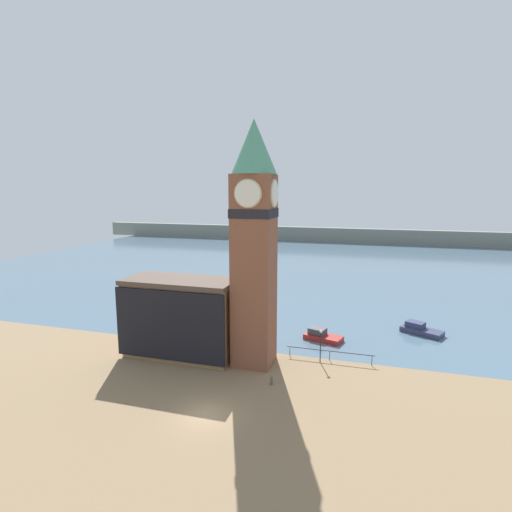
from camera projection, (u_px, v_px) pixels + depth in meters
name	position (u px, v px, depth m)	size (l,w,h in m)	color
ground_plane	(205.00, 416.00, 32.39)	(160.00, 160.00, 0.00)	#846B4C
water	(321.00, 261.00, 102.39)	(160.00, 120.00, 0.00)	slate
far_shoreline	(336.00, 235.00, 139.84)	(180.00, 3.00, 5.00)	gray
pier_railing	(330.00, 352.00, 42.82)	(9.33, 0.08, 1.09)	#333338
clock_tower	(254.00, 239.00, 40.25)	(4.55, 4.55, 24.94)	brown
pier_building	(181.00, 317.00, 43.82)	(12.31, 5.81, 8.62)	#9E754C
boat_near	(322.00, 336.00, 48.77)	(4.93, 3.34, 1.39)	maroon
boat_far	(420.00, 330.00, 50.96)	(5.39, 4.21, 1.39)	#333856
mooring_bollard_near	(272.00, 380.00, 37.55)	(0.27, 0.27, 0.80)	brown
lamp_post	(321.00, 339.00, 42.07)	(0.32, 0.32, 3.60)	black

